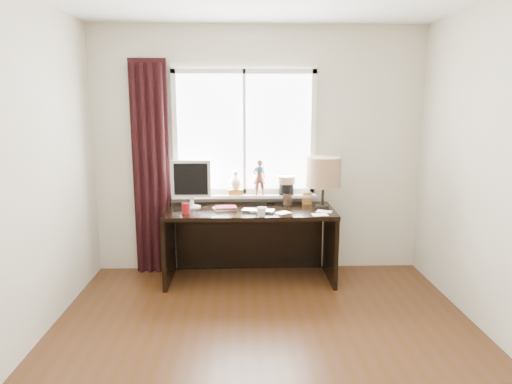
{
  "coord_description": "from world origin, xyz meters",
  "views": [
    {
      "loc": [
        -0.18,
        -2.86,
        1.79
      ],
      "look_at": [
        -0.05,
        1.25,
        1.0
      ],
      "focal_mm": 32.0,
      "sensor_mm": 36.0,
      "label": 1
    }
  ],
  "objects_px": {
    "mug": "(262,211)",
    "table_lamp": "(323,173)",
    "red_cup": "(186,208)",
    "monitor": "(191,181)",
    "laptop": "(259,211)",
    "desk": "(250,230)"
  },
  "relations": [
    {
      "from": "mug",
      "to": "table_lamp",
      "type": "bearing_deg",
      "value": 28.02
    },
    {
      "from": "table_lamp",
      "to": "laptop",
      "type": "bearing_deg",
      "value": -166.46
    },
    {
      "from": "red_cup",
      "to": "monitor",
      "type": "height_order",
      "value": "monitor"
    },
    {
      "from": "red_cup",
      "to": "table_lamp",
      "type": "xyz_separation_m",
      "value": [
        1.37,
        0.21,
        0.31
      ]
    },
    {
      "from": "red_cup",
      "to": "desk",
      "type": "height_order",
      "value": "red_cup"
    },
    {
      "from": "laptop",
      "to": "mug",
      "type": "bearing_deg",
      "value": -69.05
    },
    {
      "from": "red_cup",
      "to": "desk",
      "type": "distance_m",
      "value": 0.74
    },
    {
      "from": "laptop",
      "to": "desk",
      "type": "relative_size",
      "value": 0.19
    },
    {
      "from": "monitor",
      "to": "desk",
      "type": "bearing_deg",
      "value": 0.97
    },
    {
      "from": "red_cup",
      "to": "monitor",
      "type": "relative_size",
      "value": 0.22
    },
    {
      "from": "mug",
      "to": "monitor",
      "type": "height_order",
      "value": "monitor"
    },
    {
      "from": "laptop",
      "to": "mug",
      "type": "relative_size",
      "value": 3.37
    },
    {
      "from": "desk",
      "to": "monitor",
      "type": "distance_m",
      "value": 0.79
    },
    {
      "from": "laptop",
      "to": "monitor",
      "type": "xyz_separation_m",
      "value": [
        -0.68,
        0.21,
        0.27
      ]
    },
    {
      "from": "mug",
      "to": "red_cup",
      "type": "height_order",
      "value": "red_cup"
    },
    {
      "from": "table_lamp",
      "to": "desk",
      "type": "bearing_deg",
      "value": 175.61
    },
    {
      "from": "laptop",
      "to": "red_cup",
      "type": "bearing_deg",
      "value": -161.64
    },
    {
      "from": "laptop",
      "to": "red_cup",
      "type": "distance_m",
      "value": 0.71
    },
    {
      "from": "red_cup",
      "to": "monitor",
      "type": "bearing_deg",
      "value": 83.8
    },
    {
      "from": "desk",
      "to": "monitor",
      "type": "bearing_deg",
      "value": -179.03
    },
    {
      "from": "laptop",
      "to": "monitor",
      "type": "distance_m",
      "value": 0.76
    },
    {
      "from": "desk",
      "to": "table_lamp",
      "type": "height_order",
      "value": "table_lamp"
    }
  ]
}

